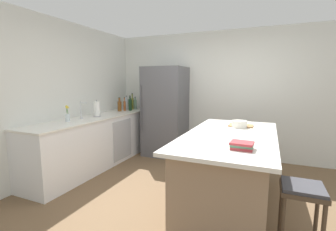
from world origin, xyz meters
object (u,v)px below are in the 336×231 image
sink_faucet (81,110)px  cookbook_stack (242,145)px  cutting_board (241,126)px  vinegar_bottle (125,106)px  mixing_bowl (239,124)px  whiskey_bottle (120,106)px  soda_bottle (127,104)px  flower_vase (67,116)px  gin_bottle (135,104)px  olive_oil_bottle (132,103)px  refrigerator (165,112)px  paper_towel_roll (97,109)px  kitchen_island (229,169)px  bar_stool (302,198)px  wine_bottle (130,105)px

sink_faucet → cookbook_stack: sink_faucet is taller
sink_faucet → cutting_board: size_ratio=0.87×
vinegar_bottle → mixing_bowl: vinegar_bottle is taller
whiskey_bottle → mixing_bowl: size_ratio=1.43×
soda_bottle → cutting_board: bearing=-20.8°
flower_vase → cutting_board: (2.59, 0.77, -0.10)m
gin_bottle → olive_oil_bottle: 0.09m
refrigerator → vinegar_bottle: 0.92m
paper_towel_roll → vinegar_bottle: paper_towel_roll is taller
kitchen_island → gin_bottle: gin_bottle is taller
refrigerator → soda_bottle: (-0.97, -0.02, 0.13)m
refrigerator → sink_faucet: refrigerator is taller
mixing_bowl → bar_stool: bearing=-59.4°
olive_oil_bottle → whiskey_bottle: olive_oil_bottle is taller
refrigerator → olive_oil_bottle: 0.88m
whiskey_bottle → paper_towel_roll: bearing=-84.4°
paper_towel_roll → soda_bottle: (-0.09, 1.13, -0.00)m
olive_oil_bottle → mixing_bowl: bearing=-25.6°
sink_faucet → soda_bottle: soda_bottle is taller
refrigerator → paper_towel_roll: 1.44m
bar_stool → mixing_bowl: 1.41m
kitchen_island → whiskey_bottle: 2.93m
sink_faucet → paper_towel_roll: bearing=78.5°
sink_faucet → whiskey_bottle: (-0.02, 1.15, -0.04)m
soda_bottle → whiskey_bottle: 0.29m
gin_bottle → wine_bottle: bearing=-82.6°
refrigerator → flower_vase: (-0.93, -1.78, 0.09)m
cookbook_stack → cutting_board: bearing=96.6°
kitchen_island → vinegar_bottle: 2.92m
wine_bottle → cutting_board: bearing=-19.9°
paper_towel_roll → gin_bottle: paper_towel_roll is taller
whiskey_bottle → cutting_board: bearing=-15.1°
paper_towel_roll → cutting_board: size_ratio=0.90×
refrigerator → cookbook_stack: size_ratio=8.40×
kitchen_island → whiskey_bottle: whiskey_bottle is taller
paper_towel_roll → gin_bottle: size_ratio=1.09×
cutting_board → paper_towel_roll: bearing=-177.1°
kitchen_island → cookbook_stack: (0.20, -0.64, 0.49)m
refrigerator → mixing_bowl: (1.66, -1.13, 0.03)m
vinegar_bottle → mixing_bowl: size_ratio=1.44×
paper_towel_roll → soda_bottle: bearing=94.8°
vinegar_bottle → cookbook_stack: (2.70, -2.05, -0.09)m
kitchen_island → sink_faucet: bearing=176.6°
vinegar_bottle → cutting_board: 2.68m
paper_towel_roll → cookbook_stack: bearing=-22.5°
gin_bottle → cutting_board: 2.77m
flower_vase → soda_bottle: 1.77m
kitchen_island → cutting_board: 0.76m
kitchen_island → vinegar_bottle: bearing=150.6°
flower_vase → kitchen_island: bearing=3.8°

